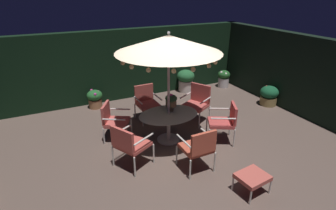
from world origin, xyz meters
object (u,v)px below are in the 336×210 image
Objects in this scene: patio_chair_southeast at (129,143)px; potted_plant_left_near at (269,95)px; potted_plant_left_far at (224,78)px; patio_chair_northeast at (147,101)px; ottoman_footrest at (252,177)px; patio_chair_south at (199,146)px; patio_chair_southwest at (225,120)px; patio_dining_table at (169,119)px; centerpiece_planter at (171,101)px; patio_umbrella at (169,44)px; potted_plant_right_far at (95,98)px; patio_chair_east at (113,119)px; patio_chair_north at (197,101)px; potted_plant_right_near at (186,80)px.

potted_plant_left_near is at bearing 13.59° from patio_chair_southeast.
patio_chair_southeast reaches higher than potted_plant_left_far.
patio_chair_northeast is 3.70m from ottoman_footrest.
patio_chair_southeast is at bearing 149.28° from patio_chair_south.
potted_plant_left_far is at bearing 34.24° from patio_chair_southeast.
patio_chair_southeast is at bearing -179.66° from patio_chair_southwest.
patio_chair_south is (1.19, -0.71, -0.01)m from patio_chair_southeast.
patio_dining_table is 2.28× the size of potted_plant_left_far.
patio_chair_south is 1.64× the size of ottoman_footrest.
centerpiece_planter reaches higher than potted_plant_left_far.
patio_chair_southwest is at bearing -35.51° from centerpiece_planter.
patio_umbrella is 4.58× the size of potted_plant_right_far.
potted_plant_right_far is at bearing 90.87° from patio_chair_east.
patio_chair_north is 2.31m from potted_plant_right_near.
patio_umbrella is 2.70× the size of patio_chair_south.
patio_umbrella reaches higher than patio_chair_southeast.
potted_plant_right_near is 2.84m from potted_plant_left_near.
patio_chair_north is 3.18m from potted_plant_right_far.
potted_plant_left_far reaches higher than ottoman_footrest.
potted_plant_right_near reaches higher than potted_plant_right_far.
patio_dining_table is 4.37m from potted_plant_left_far.
potted_plant_right_near is at bearing 54.04° from patio_dining_table.
patio_chair_south is 4.25m from potted_plant_left_near.
potted_plant_left_far is (3.39, 2.44, -0.63)m from centerpiece_planter.
patio_chair_north is 3.04m from potted_plant_left_far.
potted_plant_right_near reaches higher than ottoman_footrest.
patio_chair_northeast is 1.22× the size of potted_plant_right_near.
patio_chair_north is 1.60× the size of potted_plant_left_far.
patio_umbrella is 4.45× the size of ottoman_footrest.
potted_plant_right_far is (-1.20, 2.73, -2.03)m from patio_umbrella.
ottoman_footrest is at bearing -101.98° from patio_chair_north.
potted_plant_right_near is (2.01, 4.13, -0.14)m from patio_chair_south.
potted_plant_left_far is (2.96, 4.87, 0.02)m from ottoman_footrest.
patio_umbrella is at bearing -29.03° from patio_chair_east.
potted_plant_left_near reaches higher than potted_plant_right_far.
patio_chair_southeast reaches higher than patio_chair_southwest.
patio_chair_southwest reaches higher than potted_plant_left_far.
patio_chair_north reaches higher than patio_chair_northeast.
patio_umbrella is 2.24m from patio_chair_northeast.
patio_chair_east reaches higher than potted_plant_left_near.
ottoman_footrest is 5.33m from potted_plant_right_far.
patio_chair_south is 1.14m from ottoman_footrest.
patio_chair_south is (-1.18, -1.98, -0.00)m from patio_chair_north.
patio_umbrella is 2.70× the size of patio_chair_southeast.
patio_chair_northeast is at bearing -160.95° from potted_plant_left_far.
centerpiece_planter is 0.77× the size of potted_plant_right_far.
patio_dining_table is 3.85m from potted_plant_left_near.
ottoman_footrest is (1.75, -1.67, -0.26)m from patio_chair_southeast.
patio_chair_northeast is at bearing 90.90° from patio_chair_south.
potted_plant_right_far is at bearing 125.54° from patio_chair_southwest.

